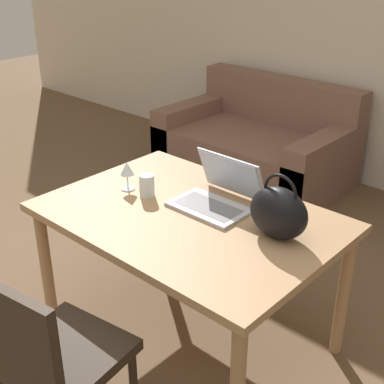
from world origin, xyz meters
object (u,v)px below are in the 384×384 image
Objects in this scene: couch at (257,147)px; laptop at (220,192)px; chair at (49,354)px; wine_glass at (127,170)px; drinking_glass at (147,185)px; handbag at (279,212)px.

laptop is (1.00, -1.74, 0.52)m from couch.
chair is 1.08m from laptop.
wine_glass is at bearing 111.24° from chair.
wine_glass is at bearing -74.12° from couch.
drinking_glass is 0.38× the size of handbag.
couch is at bearing 109.51° from drinking_glass.
laptop is 1.26× the size of handbag.
laptop is 0.40m from handbag.
laptop is at bearing 168.90° from handbag.
wine_glass reaches higher than chair.
drinking_glass is 0.14m from wine_glass.
couch is at bearing 120.00° from laptop.
chair is 1.08m from handbag.
laptop is (-0.02, 1.03, 0.31)m from chair.
wine_glass is (0.55, -1.93, 0.56)m from couch.
handbag is (0.36, 0.96, 0.36)m from chair.
laptop is at bearing 82.93° from chair.
laptop is at bearing -60.00° from couch.
chair is 0.97m from drinking_glass.
wine_glass is (-0.45, -0.19, 0.04)m from laptop.
wine_glass is at bearing -172.25° from handbag.
wine_glass is (-0.48, 0.84, 0.35)m from chair.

